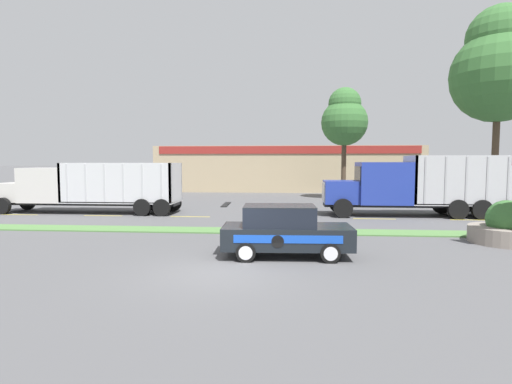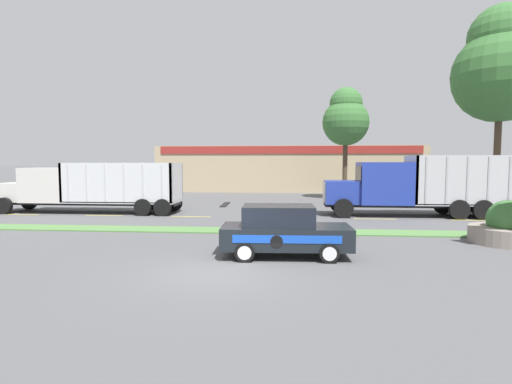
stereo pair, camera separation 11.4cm
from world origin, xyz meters
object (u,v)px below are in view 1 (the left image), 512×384
(dump_truck_mid, at_px, (400,188))
(stone_planter, at_px, (506,228))
(dump_truck_lead, at_px, (71,189))
(rally_car, at_px, (285,231))

(dump_truck_mid, height_order, stone_planter, dump_truck_mid)
(stone_planter, bearing_deg, dump_truck_lead, 160.99)
(rally_car, relative_size, stone_planter, 1.61)
(dump_truck_mid, distance_m, rally_car, 13.03)
(rally_car, bearing_deg, dump_truck_lead, 141.85)
(dump_truck_lead, distance_m, rally_car, 17.69)
(dump_truck_lead, xyz_separation_m, stone_planter, (22.79, -7.85, -0.94))
(dump_truck_mid, relative_size, rally_car, 2.39)
(dump_truck_lead, relative_size, rally_car, 2.63)
(dump_truck_mid, bearing_deg, rally_car, -121.58)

